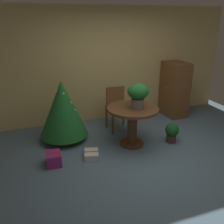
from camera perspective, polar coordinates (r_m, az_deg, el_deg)
ground_plane at (r=4.47m, az=9.01°, el=-10.87°), size 6.60×6.60×0.00m
back_wall_panel at (r=5.92m, az=-0.55°, el=10.78°), size 6.00×0.10×2.60m
round_dining_table at (r=4.71m, az=4.73°, el=-1.40°), size 0.97×0.97×0.77m
flower_vase at (r=4.53m, az=5.99°, el=4.23°), size 0.39×0.39×0.47m
wooden_chair_far at (r=5.42m, az=1.21°, el=1.53°), size 0.46×0.45×0.93m
holiday_tree at (r=4.93m, az=-11.24°, el=0.81°), size 0.95×0.95×1.23m
gift_box_purple at (r=4.36m, az=-13.26°, el=-10.40°), size 0.25×0.31×0.22m
gift_box_cream at (r=4.49m, az=-4.73°, el=-9.69°), size 0.31×0.36×0.11m
wooden_cabinet at (r=6.38m, az=14.14°, el=5.06°), size 0.49×0.69×1.34m
potted_plant at (r=5.06m, az=13.57°, el=-4.44°), size 0.27×0.27×0.40m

